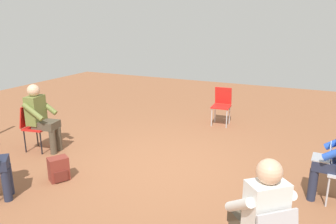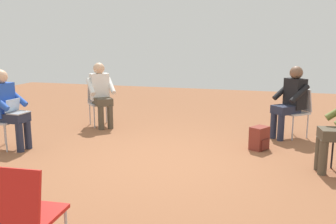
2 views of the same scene
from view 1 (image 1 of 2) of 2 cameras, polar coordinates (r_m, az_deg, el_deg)
ground_plane at (r=5.42m, az=-0.42°, el=-9.75°), size 15.45×15.45×0.00m
chair_north at (r=6.47m, az=-22.32°, el=-1.97°), size 0.46×0.49×0.85m
chair_east at (r=7.57m, az=9.37°, el=1.50°), size 0.46×0.43×0.85m
person_in_white at (r=3.14m, az=15.59°, el=-16.41°), size 0.63×0.63×1.24m
person_in_olive at (r=6.31m, az=-21.32°, el=-0.40°), size 0.55×0.56×1.24m
backpack_near_laptop_user at (r=5.26m, az=-18.49°, el=-9.58°), size 0.34×0.32×0.36m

